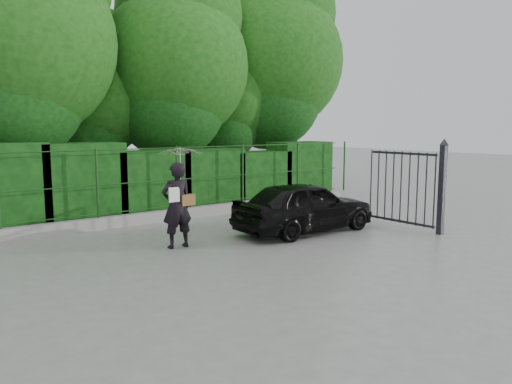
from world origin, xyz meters
TOP-DOWN VIEW (x-y plane):
  - ground at (0.00, 0.00)m, footprint 80.00×80.00m
  - kerb at (0.00, 4.50)m, footprint 14.00×0.25m
  - fence at (0.22, 4.50)m, footprint 14.13×0.06m
  - hedge at (-0.24, 5.50)m, footprint 14.20×1.20m
  - trees at (1.14, 7.74)m, footprint 17.10×6.15m
  - gate at (4.60, -0.72)m, footprint 0.22×2.33m
  - woman at (-1.12, 1.57)m, footprint 0.98×0.96m
  - car at (2.15, 1.06)m, footprint 3.85×1.59m

SIDE VIEW (x-z plane):
  - ground at x=0.00m, z-range 0.00..0.00m
  - kerb at x=0.00m, z-range 0.00..0.30m
  - car at x=2.15m, z-range 0.00..1.30m
  - hedge at x=-0.24m, z-range -0.09..2.17m
  - gate at x=4.60m, z-range 0.01..2.37m
  - fence at x=0.22m, z-range 0.30..2.10m
  - woman at x=-1.12m, z-range 0.31..2.54m
  - trees at x=1.14m, z-range 0.58..8.66m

